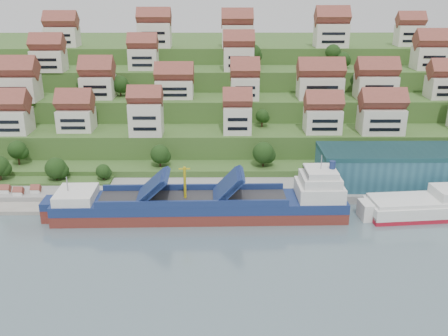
{
  "coord_description": "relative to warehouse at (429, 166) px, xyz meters",
  "views": [
    {
      "loc": [
        -5.01,
        -110.47,
        53.91
      ],
      "look_at": [
        -4.19,
        14.0,
        8.0
      ],
      "focal_mm": 40.0,
      "sensor_mm": 36.0,
      "label": 1
    }
  ],
  "objects": [
    {
      "name": "cargo_ship",
      "position": [
        -60.08,
        -16.13,
        -4.16
      ],
      "size": [
        70.99,
        12.32,
        15.61
      ],
      "rotation": [
        0.0,
        0.0,
        0.02
      ],
      "color": "maroon",
      "rests_on": "ground"
    },
    {
      "name": "ground",
      "position": [
        -52.0,
        -17.0,
        -7.2
      ],
      "size": [
        300.0,
        300.0,
        0.0
      ],
      "primitive_type": "plane",
      "color": "slate",
      "rests_on": "ground"
    },
    {
      "name": "hillside",
      "position": [
        -52.0,
        86.55,
        3.46
      ],
      "size": [
        260.0,
        128.0,
        31.0
      ],
      "color": "#2D4C1E",
      "rests_on": "ground"
    },
    {
      "name": "quay",
      "position": [
        -32.0,
        -2.0,
        -6.1
      ],
      "size": [
        180.0,
        14.0,
        2.2
      ],
      "primitive_type": "cube",
      "color": "gray",
      "rests_on": "ground"
    },
    {
      "name": "second_ship",
      "position": [
        -6.99,
        -15.72,
        -4.87
      ],
      "size": [
        27.42,
        12.27,
        7.72
      ],
      "rotation": [
        0.0,
        0.0,
        0.09
      ],
      "color": "maroon",
      "rests_on": "ground"
    },
    {
      "name": "hillside_trees",
      "position": [
        -69.68,
        27.49,
        9.37
      ],
      "size": [
        117.32,
        62.79,
        30.52
      ],
      "color": "#1C3B13",
      "rests_on": "ground"
    },
    {
      "name": "pebble_beach",
      "position": [
        -110.0,
        -5.0,
        -6.7
      ],
      "size": [
        45.0,
        20.0,
        1.0
      ],
      "primitive_type": "cube",
      "color": "gray",
      "rests_on": "ground"
    },
    {
      "name": "beach_huts",
      "position": [
        -112.0,
        -6.25,
        -5.1
      ],
      "size": [
        14.4,
        3.7,
        2.2
      ],
      "color": "white",
      "rests_on": "pebble_beach"
    },
    {
      "name": "flagpole",
      "position": [
        -33.89,
        -7.0,
        -0.32
      ],
      "size": [
        1.28,
        0.16,
        8.0
      ],
      "color": "gray",
      "rests_on": "quay"
    },
    {
      "name": "warehouse",
      "position": [
        0.0,
        0.0,
        0.0
      ],
      "size": [
        60.0,
        15.0,
        10.0
      ],
      "primitive_type": "cube",
      "color": "#265567",
      "rests_on": "quay"
    },
    {
      "name": "hillside_village",
      "position": [
        -51.92,
        43.14,
        16.86
      ],
      "size": [
        158.88,
        62.98,
        29.2
      ],
      "color": "beige",
      "rests_on": "ground"
    }
  ]
}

